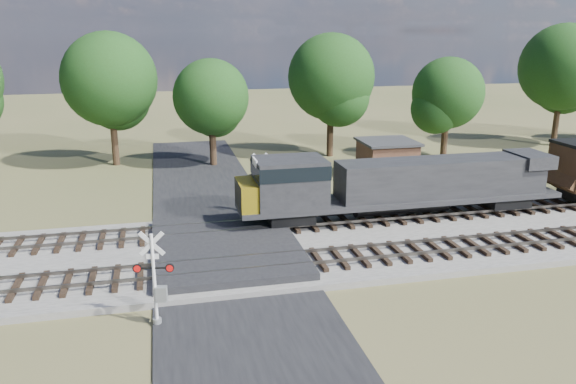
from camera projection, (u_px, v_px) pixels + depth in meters
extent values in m
plane|color=#4B512B|center=(227.00, 258.00, 27.05)|extent=(160.00, 160.00, 0.00)
cube|color=gray|center=(415.00, 236.00, 29.64)|extent=(140.00, 10.00, 0.30)
cube|color=black|center=(227.00, 258.00, 27.04)|extent=(7.00, 60.00, 0.08)
cube|color=#262628|center=(226.00, 249.00, 27.43)|extent=(7.00, 9.00, 0.62)
cube|color=black|center=(276.00, 263.00, 25.50)|extent=(44.00, 2.60, 0.18)
cube|color=#56514A|center=(445.00, 251.00, 26.52)|extent=(140.00, 0.08, 0.15)
cube|color=#56514A|center=(431.00, 240.00, 27.86)|extent=(140.00, 0.08, 0.15)
cube|color=black|center=(257.00, 227.00, 30.19)|extent=(44.00, 2.60, 0.18)
cube|color=#56514A|center=(401.00, 218.00, 31.20)|extent=(140.00, 0.08, 0.15)
cube|color=#56514A|center=(391.00, 210.00, 32.54)|extent=(140.00, 0.08, 0.15)
cylinder|color=silver|center=(154.00, 281.00, 20.44)|extent=(0.13, 0.13, 3.61)
cylinder|color=gray|center=(157.00, 322.00, 20.90)|extent=(0.32, 0.32, 0.27)
cube|color=silver|center=(152.00, 244.00, 20.04)|extent=(0.93, 0.22, 0.94)
cube|color=silver|center=(152.00, 244.00, 20.04)|extent=(0.93, 0.22, 0.94)
cube|color=silver|center=(153.00, 256.00, 20.18)|extent=(0.45, 0.11, 0.20)
cube|color=black|center=(153.00, 268.00, 20.31)|extent=(1.43, 0.33, 0.05)
cylinder|color=red|center=(137.00, 268.00, 20.29)|extent=(0.34, 0.15, 0.32)
cylinder|color=red|center=(170.00, 268.00, 20.32)|extent=(0.34, 0.15, 0.32)
cube|color=gray|center=(161.00, 294.00, 20.60)|extent=(0.45, 0.34, 0.59)
cylinder|color=silver|center=(260.00, 185.00, 33.15)|extent=(0.13, 0.13, 3.63)
cylinder|color=gray|center=(261.00, 212.00, 33.62)|extent=(0.33, 0.33, 0.27)
cube|color=silver|center=(260.00, 161.00, 32.75)|extent=(0.95, 0.07, 0.95)
cube|color=silver|center=(260.00, 161.00, 32.75)|extent=(0.95, 0.07, 0.95)
cube|color=silver|center=(260.00, 169.00, 32.89)|extent=(0.45, 0.04, 0.20)
cube|color=black|center=(260.00, 176.00, 33.02)|extent=(1.45, 0.10, 0.05)
cylinder|color=red|center=(270.00, 176.00, 33.13)|extent=(0.33, 0.10, 0.33)
cylinder|color=red|center=(250.00, 177.00, 32.91)|extent=(0.33, 0.10, 0.33)
cube|color=gray|center=(257.00, 194.00, 33.26)|extent=(0.42, 0.29, 0.59)
cube|color=#472B1E|center=(387.00, 160.00, 41.99)|extent=(3.71, 3.71, 2.56)
cube|color=#2E2E30|center=(388.00, 142.00, 41.61)|extent=(4.08, 4.08, 0.18)
cylinder|color=black|center=(114.00, 133.00, 45.21)|extent=(0.56, 0.56, 5.30)
sphere|color=#1A3A12|center=(109.00, 79.00, 44.04)|extent=(7.42, 7.42, 7.42)
cylinder|color=black|center=(213.00, 140.00, 45.12)|extent=(0.56, 0.56, 4.27)
sphere|color=#1A3A12|center=(211.00, 97.00, 44.17)|extent=(5.98, 5.98, 5.98)
cylinder|color=black|center=(330.00, 126.00, 48.49)|extent=(0.56, 0.56, 5.23)
sphere|color=#1A3A12|center=(331.00, 77.00, 47.33)|extent=(7.32, 7.32, 7.32)
cylinder|color=black|center=(445.00, 133.00, 47.95)|extent=(0.56, 0.56, 4.27)
sphere|color=#1A3A12|center=(448.00, 93.00, 47.00)|extent=(5.98, 5.98, 5.98)
cylinder|color=black|center=(557.00, 116.00, 53.00)|extent=(0.56, 0.56, 5.65)
sphere|color=#1A3A12|center=(563.00, 67.00, 51.75)|extent=(7.91, 7.91, 7.91)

